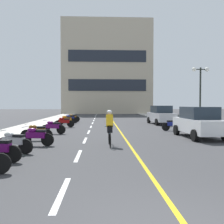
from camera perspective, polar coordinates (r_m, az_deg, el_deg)
ground_plane at (r=24.58m, az=0.09°, el=-2.76°), size 140.00×140.00×0.00m
curb_left at (r=28.20m, az=-14.99°, el=-2.10°), size 2.40×72.00×0.12m
curb_right at (r=28.77m, az=14.29°, el=-2.02°), size 2.40×72.00×0.12m
lane_dash_0 at (r=5.88m, az=-11.53°, el=-17.88°), size 0.14×2.20×0.01m
lane_dash_1 at (r=9.72m, az=-7.79°, el=-9.93°), size 0.14×2.20×0.01m
lane_dash_2 at (r=13.64m, az=-6.24°, el=-6.50°), size 0.14×2.20×0.01m
lane_dash_3 at (r=17.60m, az=-5.40°, el=-4.60°), size 0.14×2.20×0.01m
lane_dash_4 at (r=21.58m, az=-4.87°, el=-3.40°), size 0.14×2.20×0.01m
lane_dash_5 at (r=25.56m, az=-4.50°, el=-2.58°), size 0.14×2.20×0.01m
lane_dash_6 at (r=29.55m, az=-4.24°, el=-1.97°), size 0.14×2.20×0.01m
lane_dash_7 at (r=33.54m, az=-4.04°, el=-1.52°), size 0.14×2.20×0.01m
lane_dash_8 at (r=37.53m, az=-3.88°, el=-1.15°), size 0.14×2.20×0.01m
lane_dash_9 at (r=41.53m, az=-3.75°, el=-0.86°), size 0.14×2.20×0.01m
lane_dash_10 at (r=45.52m, az=-3.64°, el=-0.62°), size 0.14×2.20×0.01m
lane_dash_11 at (r=49.52m, az=-3.55°, el=-0.42°), size 0.14×2.20×0.01m
centre_line_yellow at (r=27.58m, az=0.32°, el=-2.25°), size 0.12×66.00×0.01m
office_building at (r=52.60m, az=-1.17°, el=10.03°), size 18.10×7.28×18.90m
street_lamp_mid at (r=22.24m, az=19.72°, el=6.35°), size 1.46×0.36×4.96m
parked_car_near at (r=15.39m, az=19.39°, el=-2.22°), size 2.06×4.27×1.82m
parked_car_mid at (r=24.60m, az=11.25°, el=-0.65°), size 2.17×4.31×1.82m
motorcycle_2 at (r=10.73m, az=-21.84°, el=-6.38°), size 1.66×0.74×0.92m
motorcycle_3 at (r=12.24m, az=-17.16°, el=-5.32°), size 1.70×0.60×0.92m
motorcycle_4 at (r=14.04m, az=-17.04°, el=-4.40°), size 1.70×0.60×0.92m
motorcycle_5 at (r=16.79m, az=-13.46°, el=-3.35°), size 1.68×0.66×0.92m
motorcycle_6 at (r=18.83m, az=13.99°, el=-2.79°), size 1.70×0.60×0.92m
motorcycle_7 at (r=21.23m, az=-11.02°, el=-2.25°), size 1.70×0.60×0.92m
motorcycle_8 at (r=24.18m, az=-10.47°, el=-1.74°), size 1.64×0.79×0.92m
motorcycle_9 at (r=25.88m, az=-9.74°, el=-1.50°), size 1.68×0.65×0.92m
motorcycle_10 at (r=28.03m, az=-9.09°, el=-1.24°), size 1.65×0.76×0.92m
cyclist_rider at (r=11.69m, az=-0.56°, el=-3.52°), size 0.42×1.77×1.71m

